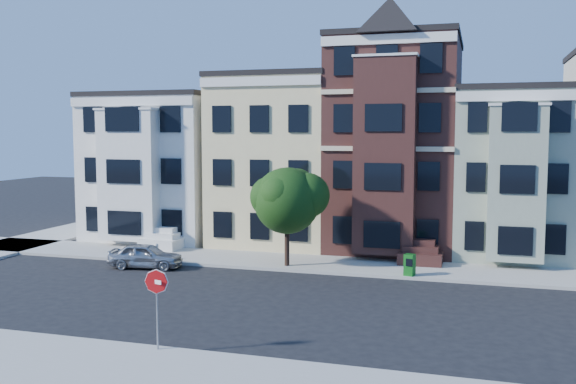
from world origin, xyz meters
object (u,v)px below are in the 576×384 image
(newspaper_box, at_px, (410,265))
(stop_sign, at_px, (157,304))
(parked_car, at_px, (146,256))
(fire_hydrant, at_px, (156,253))
(street_tree, at_px, (287,205))

(newspaper_box, xyz_separation_m, stop_sign, (-6.43, -12.60, 0.92))
(parked_car, bearing_deg, fire_hydrant, -2.40)
(stop_sign, bearing_deg, parked_car, 137.58)
(newspaper_box, distance_m, fire_hydrant, 13.23)
(parked_car, distance_m, stop_sign, 13.03)
(parked_car, bearing_deg, street_tree, -83.06)
(fire_hydrant, relative_size, stop_sign, 0.24)
(street_tree, relative_size, fire_hydrant, 9.00)
(street_tree, bearing_deg, parked_car, -164.23)
(fire_hydrant, bearing_deg, stop_sign, -61.63)
(parked_car, bearing_deg, newspaper_box, -92.58)
(street_tree, bearing_deg, newspaper_box, -4.78)
(parked_car, xyz_separation_m, newspaper_box, (13.07, 1.43, 0.02))
(parked_car, xyz_separation_m, stop_sign, (6.64, -11.17, 0.94))
(fire_hydrant, bearing_deg, newspaper_box, 0.00)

